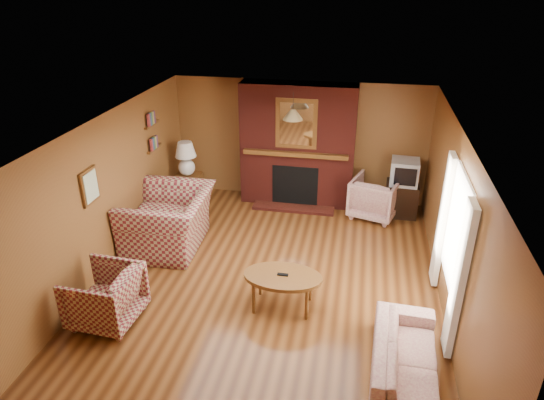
% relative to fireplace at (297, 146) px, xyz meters
% --- Properties ---
extents(floor, '(6.50, 6.50, 0.00)m').
position_rel_fireplace_xyz_m(floor, '(0.00, -2.98, -1.18)').
color(floor, '#49250F').
rests_on(floor, ground).
extents(ceiling, '(6.50, 6.50, 0.00)m').
position_rel_fireplace_xyz_m(ceiling, '(0.00, -2.98, 1.22)').
color(ceiling, silver).
rests_on(ceiling, wall_back).
extents(wall_back, '(6.50, 0.00, 6.50)m').
position_rel_fireplace_xyz_m(wall_back, '(0.00, 0.27, 0.02)').
color(wall_back, brown).
rests_on(wall_back, floor).
extents(wall_front, '(6.50, 0.00, 6.50)m').
position_rel_fireplace_xyz_m(wall_front, '(0.00, -6.23, 0.02)').
color(wall_front, brown).
rests_on(wall_front, floor).
extents(wall_left, '(0.00, 6.50, 6.50)m').
position_rel_fireplace_xyz_m(wall_left, '(-2.50, -2.98, 0.02)').
color(wall_left, brown).
rests_on(wall_left, floor).
extents(wall_right, '(0.00, 6.50, 6.50)m').
position_rel_fireplace_xyz_m(wall_right, '(2.50, -2.98, 0.02)').
color(wall_right, brown).
rests_on(wall_right, floor).
extents(fireplace, '(2.20, 0.82, 2.40)m').
position_rel_fireplace_xyz_m(fireplace, '(0.00, 0.00, 0.00)').
color(fireplace, '#551812').
rests_on(fireplace, floor).
extents(window_right, '(0.10, 1.85, 2.00)m').
position_rel_fireplace_xyz_m(window_right, '(2.45, -3.18, -0.06)').
color(window_right, beige).
rests_on(window_right, wall_right).
extents(bookshelf, '(0.09, 0.55, 0.71)m').
position_rel_fireplace_xyz_m(bookshelf, '(-2.44, -1.08, 0.48)').
color(bookshelf, brown).
rests_on(bookshelf, wall_left).
extents(botanical_print, '(0.05, 0.40, 0.50)m').
position_rel_fireplace_xyz_m(botanical_print, '(-2.47, -3.28, 0.37)').
color(botanical_print, brown).
rests_on(botanical_print, wall_left).
extents(pendant_light, '(0.36, 0.36, 0.48)m').
position_rel_fireplace_xyz_m(pendant_light, '(0.00, -0.68, 0.82)').
color(pendant_light, black).
rests_on(pendant_light, ceiling).
extents(plaid_loveseat, '(1.39, 1.57, 0.98)m').
position_rel_fireplace_xyz_m(plaid_loveseat, '(-1.85, -2.16, -0.69)').
color(plaid_loveseat, maroon).
rests_on(plaid_loveseat, floor).
extents(plaid_armchair, '(0.90, 0.88, 0.78)m').
position_rel_fireplace_xyz_m(plaid_armchair, '(-1.95, -4.17, -0.79)').
color(plaid_armchair, maroon).
rests_on(plaid_armchair, floor).
extents(floral_sofa, '(0.82, 1.90, 0.55)m').
position_rel_fireplace_xyz_m(floral_sofa, '(1.90, -4.52, -0.91)').
color(floral_sofa, beige).
rests_on(floral_sofa, floor).
extents(floral_armchair, '(1.04, 1.06, 0.78)m').
position_rel_fireplace_xyz_m(floral_armchair, '(1.55, -0.36, -0.79)').
color(floral_armchair, beige).
rests_on(floral_armchair, floor).
extents(coffee_table, '(1.09, 0.67, 0.54)m').
position_rel_fireplace_xyz_m(coffee_table, '(0.31, -3.43, -0.72)').
color(coffee_table, brown).
rests_on(coffee_table, floor).
extents(side_table, '(0.48, 0.48, 0.63)m').
position_rel_fireplace_xyz_m(side_table, '(-2.10, -0.53, -0.87)').
color(side_table, brown).
rests_on(side_table, floor).
extents(table_lamp, '(0.41, 0.41, 0.68)m').
position_rel_fireplace_xyz_m(table_lamp, '(-2.10, -0.53, -0.17)').
color(table_lamp, silver).
rests_on(table_lamp, side_table).
extents(tv_stand, '(0.59, 0.54, 0.64)m').
position_rel_fireplace_xyz_m(tv_stand, '(2.05, -0.18, -0.86)').
color(tv_stand, black).
rests_on(tv_stand, floor).
extents(crt_tv, '(0.54, 0.54, 0.47)m').
position_rel_fireplace_xyz_m(crt_tv, '(2.05, -0.19, -0.31)').
color(crt_tv, '#A8ABB0').
rests_on(crt_tv, tv_stand).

